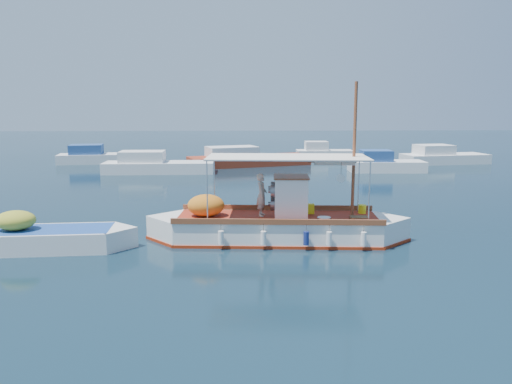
{
  "coord_description": "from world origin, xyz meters",
  "views": [
    {
      "loc": [
        -1.17,
        -17.55,
        4.87
      ],
      "look_at": [
        -0.47,
        0.0,
        1.81
      ],
      "focal_mm": 35.0,
      "sensor_mm": 36.0,
      "label": 1
    }
  ],
  "objects": [
    {
      "name": "bg_boat_far_w",
      "position": [
        -13.09,
        25.25,
        0.49
      ],
      "size": [
        6.87,
        3.22,
        1.8
      ],
      "rotation": [
        0.0,
        0.0,
        0.14
      ],
      "color": "silver",
      "rests_on": "ground"
    },
    {
      "name": "bg_boat_e",
      "position": [
        16.28,
        23.86,
        0.49
      ],
      "size": [
        7.41,
        3.63,
        1.8
      ],
      "rotation": [
        0.0,
        0.0,
        0.15
      ],
      "color": "silver",
      "rests_on": "ground"
    },
    {
      "name": "dinghy",
      "position": [
        -7.9,
        -0.79,
        0.33
      ],
      "size": [
        6.45,
        2.11,
        1.58
      ],
      "rotation": [
        0.0,
        0.0,
        0.06
      ],
      "color": "white",
      "rests_on": "ground"
    },
    {
      "name": "bg_boat_ne",
      "position": [
        9.83,
        18.89,
        0.49
      ],
      "size": [
        5.55,
        2.39,
        1.8
      ],
      "rotation": [
        0.0,
        0.0,
        -0.03
      ],
      "color": "silver",
      "rests_on": "ground"
    },
    {
      "name": "fishing_caique",
      "position": [
        0.26,
        0.13,
        0.51
      ],
      "size": [
        9.62,
        3.19,
        5.88
      ],
      "rotation": [
        0.0,
        0.0,
        -0.07
      ],
      "color": "white",
      "rests_on": "ground"
    },
    {
      "name": "bg_boat_n",
      "position": [
        -0.41,
        22.95,
        0.49
      ],
      "size": [
        10.25,
        5.72,
        1.8
      ],
      "rotation": [
        0.0,
        0.0,
        0.31
      ],
      "color": "maroon",
      "rests_on": "ground"
    },
    {
      "name": "bg_boat_nw",
      "position": [
        -7.06,
        18.84,
        0.49
      ],
      "size": [
        7.95,
        2.49,
        1.8
      ],
      "rotation": [
        0.0,
        0.0,
        0.01
      ],
      "color": "silver",
      "rests_on": "ground"
    },
    {
      "name": "bg_boat_far_n",
      "position": [
        6.81,
        28.12,
        0.49
      ],
      "size": [
        5.15,
        2.1,
        1.8
      ],
      "rotation": [
        0.0,
        0.0,
        -0.02
      ],
      "color": "silver",
      "rests_on": "ground"
    },
    {
      "name": "ground",
      "position": [
        0.0,
        0.0,
        0.0
      ],
      "size": [
        160.0,
        160.0,
        0.0
      ],
      "primitive_type": "plane",
      "color": "black",
      "rests_on": "ground"
    }
  ]
}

